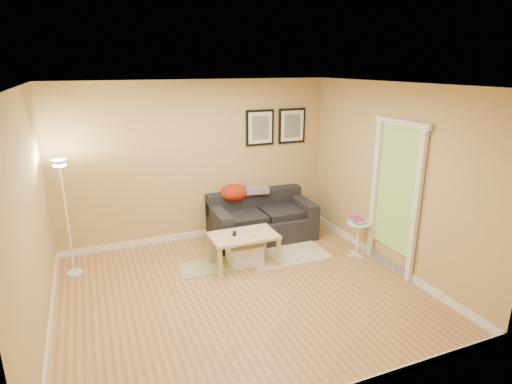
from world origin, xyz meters
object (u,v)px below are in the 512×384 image
(coffee_table, at_px, (244,250))
(book_stack, at_px, (358,220))
(sofa, at_px, (262,217))
(floor_lamp, at_px, (68,222))
(storage_bin, at_px, (245,254))
(side_table, at_px, (358,239))

(coffee_table, xyz_separation_m, book_stack, (1.70, -0.36, 0.34))
(sofa, distance_m, book_stack, 1.59)
(coffee_table, bearing_deg, book_stack, -28.42)
(sofa, distance_m, floor_lamp, 2.97)
(storage_bin, relative_size, floor_lamp, 0.30)
(sofa, bearing_deg, coffee_table, -128.17)
(side_table, bearing_deg, book_stack, 141.54)
(side_table, bearing_deg, floor_lamp, 165.89)
(book_stack, xyz_separation_m, floor_lamp, (-4.00, 1.00, 0.20))
(sofa, xyz_separation_m, book_stack, (1.07, -1.17, 0.20))
(sofa, relative_size, floor_lamp, 1.03)
(sofa, distance_m, side_table, 1.60)
(sofa, height_order, side_table, sofa)
(storage_bin, xyz_separation_m, floor_lamp, (-2.33, 0.61, 0.63))
(sofa, bearing_deg, side_table, -47.48)
(coffee_table, distance_m, book_stack, 1.77)
(sofa, xyz_separation_m, coffee_table, (-0.64, -0.81, -0.14))
(sofa, height_order, storage_bin, sofa)
(coffee_table, distance_m, storage_bin, 0.09)
(storage_bin, distance_m, floor_lamp, 2.49)
(coffee_table, xyz_separation_m, floor_lamp, (-2.30, 0.64, 0.54))
(book_stack, height_order, floor_lamp, floor_lamp)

